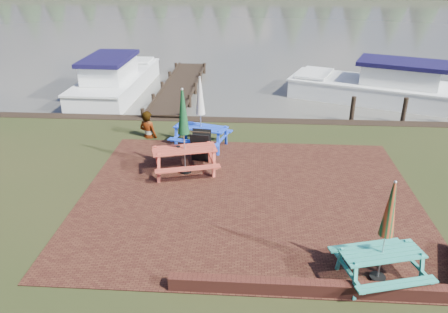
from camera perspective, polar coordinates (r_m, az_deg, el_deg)
ground at (r=10.95m, az=3.14°, el=-8.02°), size 120.00×120.00×0.00m
paving at (r=11.79m, az=3.22°, el=-5.34°), size 9.00×7.50×0.02m
brick_wall at (r=9.17m, az=16.95°, el=-15.60°), size 6.21×1.79×0.30m
water at (r=46.57m, az=3.92°, el=17.53°), size 120.00×60.00×0.02m
picnic_table_teal at (r=9.16m, az=20.05°, el=-11.15°), size 1.92×1.79×2.23m
picnic_table_red at (r=12.77m, az=-5.20°, el=1.54°), size 2.22×2.08×2.57m
picnic_table_blue at (r=14.52m, az=-3.05°, el=4.32°), size 2.10×1.97×2.41m
chalkboard at (r=13.67m, az=-3.04°, el=1.41°), size 0.62×0.63×0.97m
jetty at (r=21.57m, az=-5.80°, el=9.11°), size 1.76×9.08×1.00m
boat_jetty at (r=21.84m, az=-13.96°, el=9.58°), size 2.69×7.38×2.12m
boat_near at (r=21.29m, az=19.77°, el=8.43°), size 8.18×5.28×2.09m
person at (r=15.53m, az=-10.07°, el=5.79°), size 0.82×0.70×1.91m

